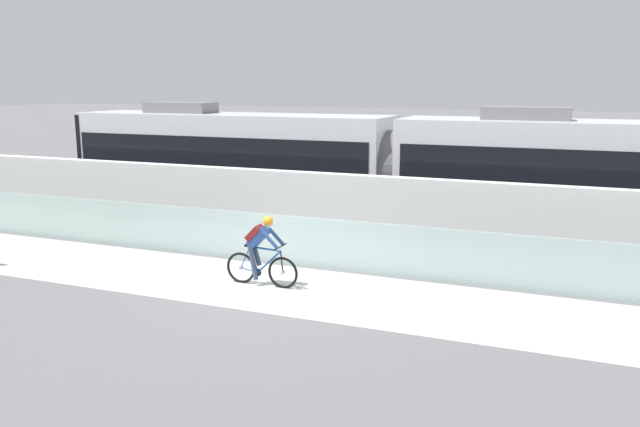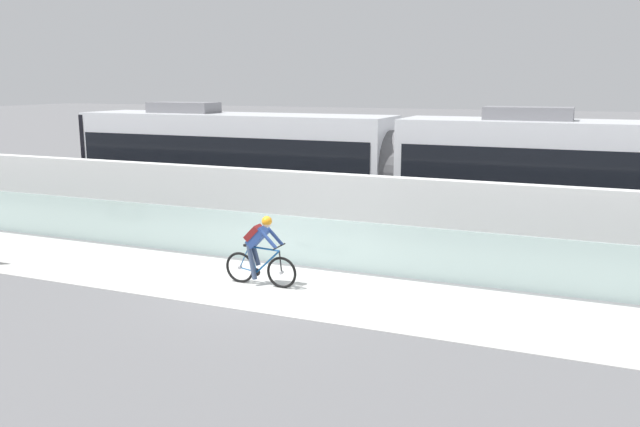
% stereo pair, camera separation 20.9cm
% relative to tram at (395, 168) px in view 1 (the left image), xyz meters
% --- Properties ---
extents(ground_plane, '(200.00, 200.00, 0.00)m').
position_rel_tram_xyz_m(ground_plane, '(-0.96, -6.85, -1.89)').
color(ground_plane, slate).
extents(bike_path_deck, '(32.00, 3.20, 0.01)m').
position_rel_tram_xyz_m(bike_path_deck, '(-0.96, -6.85, -1.89)').
color(bike_path_deck, beige).
rests_on(bike_path_deck, ground).
extents(glass_parapet, '(32.00, 0.05, 1.24)m').
position_rel_tram_xyz_m(glass_parapet, '(-0.96, -5.00, -1.27)').
color(glass_parapet, '#ADC6C1').
rests_on(glass_parapet, ground).
extents(concrete_barrier_wall, '(32.00, 0.36, 2.09)m').
position_rel_tram_xyz_m(concrete_barrier_wall, '(-0.96, -3.20, -0.85)').
color(concrete_barrier_wall, white).
rests_on(concrete_barrier_wall, ground).
extents(tram_rail_near, '(32.00, 0.08, 0.01)m').
position_rel_tram_xyz_m(tram_rail_near, '(-0.96, -0.72, -1.89)').
color(tram_rail_near, '#595654').
rests_on(tram_rail_near, ground).
extents(tram_rail_far, '(32.00, 0.08, 0.01)m').
position_rel_tram_xyz_m(tram_rail_far, '(-0.96, 0.72, -1.89)').
color(tram_rail_far, '#595654').
rests_on(tram_rail_far, ground).
extents(tram, '(22.56, 2.54, 3.81)m').
position_rel_tram_xyz_m(tram, '(0.00, 0.00, 0.00)').
color(tram, silver).
rests_on(tram, ground).
extents(cyclist_on_bike, '(1.77, 0.58, 1.61)m').
position_rel_tram_xyz_m(cyclist_on_bike, '(-1.16, -6.85, -1.09)').
color(cyclist_on_bike, black).
rests_on(cyclist_on_bike, ground).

